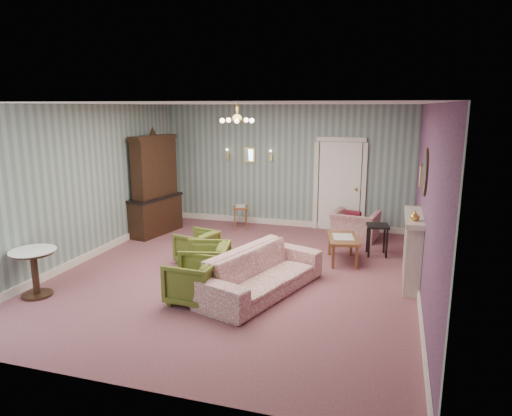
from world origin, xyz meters
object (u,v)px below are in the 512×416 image
(fireplace, at_px, (412,249))
(pedestal_table, at_px, (35,273))
(sofa_chintz, at_px, (262,265))
(side_table_black, at_px, (377,240))
(coffee_table, at_px, (343,249))
(olive_chair_a, at_px, (194,279))
(olive_chair_c, at_px, (197,245))
(wingback_chair, at_px, (355,221))
(olive_chair_b, at_px, (205,262))
(dresser, at_px, (154,182))

(fireplace, height_order, pedestal_table, fireplace)
(sofa_chintz, xyz_separation_m, side_table_black, (1.64, 2.41, -0.14))
(coffee_table, bearing_deg, olive_chair_a, -127.26)
(olive_chair_a, bearing_deg, olive_chair_c, -153.73)
(olive_chair_c, relative_size, wingback_chair, 0.69)
(olive_chair_a, distance_m, pedestal_table, 2.47)
(olive_chair_a, relative_size, coffee_table, 0.77)
(olive_chair_b, bearing_deg, sofa_chintz, 74.84)
(pedestal_table, bearing_deg, coffee_table, 34.72)
(fireplace, xyz_separation_m, side_table_black, (-0.60, 1.33, -0.27))
(olive_chair_a, distance_m, olive_chair_b, 0.71)
(olive_chair_c, height_order, wingback_chair, wingback_chair)
(sofa_chintz, height_order, coffee_table, sofa_chintz)
(olive_chair_c, distance_m, dresser, 2.50)
(olive_chair_c, height_order, coffee_table, olive_chair_c)
(pedestal_table, bearing_deg, wingback_chair, 46.14)
(olive_chair_a, bearing_deg, wingback_chair, 157.68)
(olive_chair_c, relative_size, pedestal_table, 0.89)
(olive_chair_b, relative_size, olive_chair_c, 1.15)
(sofa_chintz, bearing_deg, coffee_table, -10.63)
(olive_chair_b, xyz_separation_m, coffee_table, (2.01, 1.79, -0.14))
(olive_chair_c, bearing_deg, olive_chair_a, 37.40)
(dresser, height_order, pedestal_table, dresser)
(sofa_chintz, relative_size, wingback_chair, 2.43)
(wingback_chair, bearing_deg, side_table_black, 126.18)
(fireplace, distance_m, coffee_table, 1.46)
(wingback_chair, bearing_deg, dresser, 20.54)
(side_table_black, height_order, pedestal_table, pedestal_table)
(olive_chair_a, height_order, sofa_chintz, sofa_chintz)
(wingback_chair, height_order, side_table_black, wingback_chair)
(wingback_chair, xyz_separation_m, fireplace, (1.11, -2.36, 0.16))
(sofa_chintz, bearing_deg, wingback_chair, 0.57)
(olive_chair_c, relative_size, fireplace, 0.47)
(coffee_table, relative_size, side_table_black, 1.53)
(olive_chair_c, bearing_deg, dresser, -118.04)
(fireplace, distance_m, side_table_black, 1.49)
(side_table_black, bearing_deg, olive_chair_b, -137.85)
(olive_chair_c, xyz_separation_m, pedestal_table, (-1.72, -2.16, 0.04))
(olive_chair_b, relative_size, wingback_chair, 0.80)
(sofa_chintz, xyz_separation_m, dresser, (-3.27, 2.61, 0.73))
(olive_chair_b, relative_size, coffee_table, 0.81)
(olive_chair_a, bearing_deg, coffee_table, 146.35)
(sofa_chintz, distance_m, dresser, 4.25)
(olive_chair_b, height_order, dresser, dresser)
(dresser, xyz_separation_m, pedestal_table, (0.00, -3.75, -0.81))
(olive_chair_a, bearing_deg, pedestal_table, -74.81)
(dresser, bearing_deg, fireplace, -4.87)
(sofa_chintz, relative_size, coffee_table, 2.46)
(olive_chair_a, bearing_deg, side_table_black, 144.45)
(olive_chair_b, relative_size, side_table_black, 1.23)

